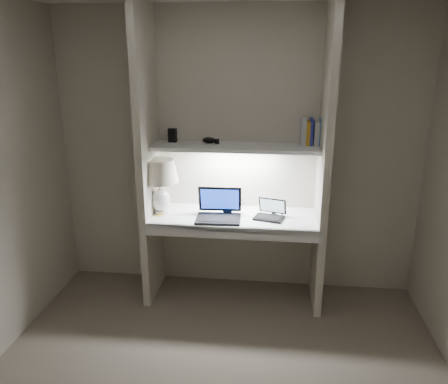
# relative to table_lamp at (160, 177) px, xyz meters

# --- Properties ---
(back_wall) EXTENTS (3.20, 0.01, 2.50)m
(back_wall) POSITION_rel_table_lamp_xyz_m (0.64, 0.28, 0.16)
(back_wall) COLOR beige
(back_wall) RESTS_ON floor
(alcove_panel_left) EXTENTS (0.06, 0.55, 2.50)m
(alcove_panel_left) POSITION_rel_table_lamp_xyz_m (-0.09, 0.00, 0.16)
(alcove_panel_left) COLOR beige
(alcove_panel_left) RESTS_ON floor
(alcove_panel_right) EXTENTS (0.06, 0.55, 2.50)m
(alcove_panel_right) POSITION_rel_table_lamp_xyz_m (1.37, 0.00, 0.16)
(alcove_panel_right) COLOR beige
(alcove_panel_right) RESTS_ON floor
(desk) EXTENTS (1.40, 0.55, 0.04)m
(desk) POSITION_rel_table_lamp_xyz_m (0.64, 0.00, -0.34)
(desk) COLOR white
(desk) RESTS_ON alcove_panel_left
(desk_apron) EXTENTS (1.46, 0.03, 0.10)m
(desk_apron) POSITION_rel_table_lamp_xyz_m (0.64, -0.26, -0.37)
(desk_apron) COLOR silver
(desk_apron) RESTS_ON desk
(shelf) EXTENTS (1.40, 0.36, 0.03)m
(shelf) POSITION_rel_table_lamp_xyz_m (0.64, 0.10, 0.26)
(shelf) COLOR silver
(shelf) RESTS_ON back_wall
(strip_light) EXTENTS (0.60, 0.04, 0.02)m
(strip_light) POSITION_rel_table_lamp_xyz_m (0.64, 0.10, 0.23)
(strip_light) COLOR white
(strip_light) RESTS_ON shelf
(table_lamp) EXTENTS (0.33, 0.33, 0.48)m
(table_lamp) POSITION_rel_table_lamp_xyz_m (0.00, 0.00, 0.00)
(table_lamp) COLOR white
(table_lamp) RESTS_ON desk
(laptop_main) EXTENTS (0.38, 0.33, 0.25)m
(laptop_main) POSITION_rel_table_lamp_xyz_m (0.52, -0.06, -0.27)
(laptop_main) COLOR black
(laptop_main) RESTS_ON desk
(laptop_netbook) EXTENTS (0.28, 0.26, 0.16)m
(laptop_netbook) POSITION_rel_table_lamp_xyz_m (0.95, -0.01, -0.29)
(laptop_netbook) COLOR black
(laptop_netbook) RESTS_ON desk
(speaker) EXTENTS (0.11, 0.09, 0.13)m
(speaker) POSITION_rel_table_lamp_xyz_m (0.64, 0.21, -0.26)
(speaker) COLOR silver
(speaker) RESTS_ON desk
(mouse) EXTENTS (0.10, 0.07, 0.03)m
(mouse) POSITION_rel_table_lamp_xyz_m (0.58, 0.05, -0.31)
(mouse) COLOR black
(mouse) RESTS_ON desk
(cable_coil) EXTENTS (0.13, 0.13, 0.01)m
(cable_coil) POSITION_rel_table_lamp_xyz_m (1.01, 0.07, -0.32)
(cable_coil) COLOR black
(cable_coil) RESTS_ON desk
(sticky_note) EXTENTS (0.08, 0.08, 0.00)m
(sticky_note) POSITION_rel_table_lamp_xyz_m (0.00, -0.06, -0.32)
(sticky_note) COLOR gold
(sticky_note) RESTS_ON desk
(book_row) EXTENTS (0.21, 0.15, 0.22)m
(book_row) POSITION_rel_table_lamp_xyz_m (1.29, 0.21, 0.38)
(book_row) COLOR silver
(book_row) RESTS_ON shelf
(shelf_box) EXTENTS (0.07, 0.06, 0.12)m
(shelf_box) POSITION_rel_table_lamp_xyz_m (0.08, 0.18, 0.33)
(shelf_box) COLOR black
(shelf_box) RESTS_ON shelf
(shelf_gadget) EXTENTS (0.15, 0.13, 0.05)m
(shelf_gadget) POSITION_rel_table_lamp_xyz_m (0.41, 0.15, 0.30)
(shelf_gadget) COLOR black
(shelf_gadget) RESTS_ON shelf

